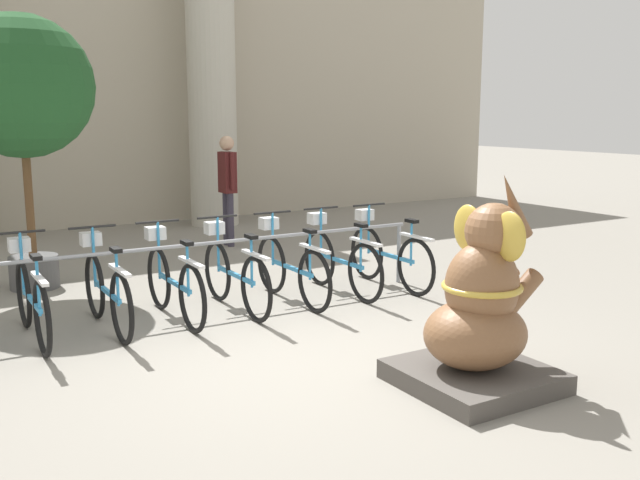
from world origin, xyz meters
TOP-DOWN VIEW (x-y plane):
  - ground_plane at (0.00, 0.00)m, footprint 60.00×60.00m
  - building_facade at (0.00, 8.60)m, footprint 20.00×0.20m
  - column_right at (2.36, 7.60)m, footprint 1.13×1.13m
  - bike_rack at (-0.16, 1.95)m, footprint 5.47×0.05m
  - bicycle_1 at (-1.90, 1.85)m, footprint 0.48×1.72m
  - bicycle_2 at (-1.20, 1.82)m, footprint 0.48×1.72m
  - bicycle_3 at (-0.51, 1.83)m, footprint 0.48×1.72m
  - bicycle_4 at (0.19, 1.83)m, footprint 0.48×1.72m
  - bicycle_5 at (0.88, 1.82)m, footprint 0.48×1.72m
  - bicycle_6 at (1.58, 1.87)m, footprint 0.48×1.72m
  - bicycle_7 at (2.27, 1.83)m, footprint 0.48×1.72m
  - elephant_statue at (0.94, -1.18)m, footprint 1.10×1.10m
  - person_pedestrian at (1.69, 5.41)m, footprint 0.24×0.47m
  - potted_tree at (-1.53, 4.02)m, footprint 1.70×1.70m

SIDE VIEW (x-z plane):
  - ground_plane at x=0.00m, z-range 0.00..0.00m
  - bicycle_1 at x=-1.90m, z-range -0.09..0.91m
  - bicycle_2 at x=-1.20m, z-range -0.09..0.91m
  - bicycle_3 at x=-0.51m, z-range -0.09..0.91m
  - bicycle_4 at x=0.19m, z-range -0.09..0.91m
  - bicycle_5 at x=0.88m, z-range -0.09..0.91m
  - bicycle_6 at x=1.58m, z-range -0.09..0.91m
  - bicycle_7 at x=2.27m, z-range -0.09..0.91m
  - elephant_statue at x=0.94m, z-range -0.28..1.43m
  - bike_rack at x=-0.16m, z-range 0.25..1.02m
  - person_pedestrian at x=1.69m, z-range 0.19..1.97m
  - potted_tree at x=-1.53m, z-range 0.73..4.04m
  - column_right at x=2.36m, z-range 0.04..5.20m
  - building_facade at x=0.00m, z-range 0.00..6.00m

